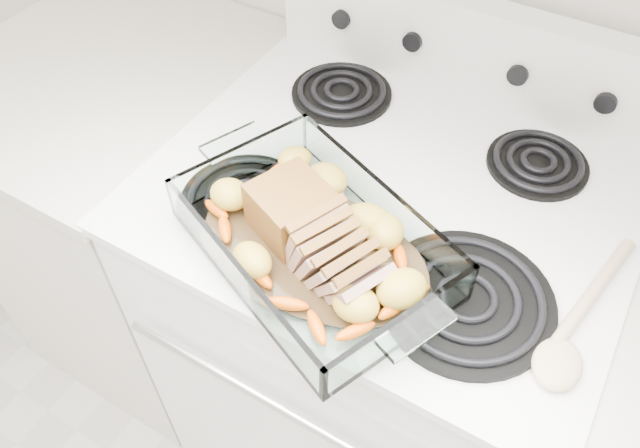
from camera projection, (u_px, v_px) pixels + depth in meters
The scene contains 6 objects.
electric_range at pixel (376, 327), 1.37m from camera, with size 0.78×0.70×1.12m.
counter_left at pixel (146, 217), 1.61m from camera, with size 0.58×0.68×0.93m.
baking_dish at pixel (313, 245), 0.91m from camera, with size 0.39×0.26×0.07m.
pork_roast at pixel (304, 230), 0.89m from camera, with size 0.23×0.10×0.08m.
roast_vegetables at pixel (323, 224), 0.92m from camera, with size 0.36×0.20×0.04m.
wooden_spoon at pixel (574, 331), 0.84m from camera, with size 0.07×0.29×0.02m.
Camera 1 is at (0.26, 0.97, 1.67)m, focal length 35.00 mm.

